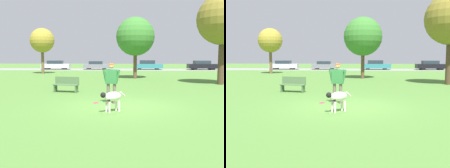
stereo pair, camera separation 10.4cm
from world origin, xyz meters
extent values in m
plane|color=#4C7A33|center=(0.00, 0.00, 0.00)|extent=(120.00, 120.00, 0.00)
cube|color=gray|center=(0.00, 28.90, 0.01)|extent=(120.00, 6.00, 0.01)
cylinder|color=#665B4C|center=(-0.20, 0.54, 0.41)|extent=(0.14, 0.14, 0.83)
cylinder|color=#665B4C|center=(-0.46, 0.57, 0.41)|extent=(0.14, 0.14, 0.83)
cube|color=#2D7038|center=(-0.33, 0.55, 1.12)|extent=(0.50, 0.27, 0.59)
cylinder|color=#2D7038|center=(-0.06, 0.53, 1.12)|extent=(0.22, 0.11, 0.59)
cylinder|color=#2D7038|center=(-0.59, 0.58, 1.12)|extent=(0.22, 0.11, 0.59)
sphere|color=tan|center=(-0.33, 0.55, 1.55)|extent=(0.23, 0.23, 0.21)
cylinder|color=#D15B19|center=(-0.33, 0.55, 1.63)|extent=(0.24, 0.24, 0.06)
ellipsoid|color=silver|center=(-0.17, -1.10, 0.54)|extent=(0.75, 0.71, 0.33)
ellipsoid|color=black|center=(-0.31, -1.23, 0.49)|extent=(0.29, 0.30, 0.18)
sphere|color=black|center=(-0.48, -1.37, 0.64)|extent=(0.27, 0.27, 0.19)
cylinder|color=silver|center=(-0.27, -1.31, 0.19)|extent=(0.10, 0.10, 0.38)
cylinder|color=silver|center=(-0.39, -1.17, 0.19)|extent=(0.10, 0.10, 0.38)
cylinder|color=silver|center=(0.06, -1.03, 0.19)|extent=(0.10, 0.10, 0.38)
cylinder|color=silver|center=(-0.06, -0.89, 0.19)|extent=(0.10, 0.10, 0.38)
cylinder|color=silver|center=(0.17, -0.81, 0.59)|extent=(0.21, 0.20, 0.21)
cylinder|color=#E52366|center=(-0.98, 0.60, 0.01)|extent=(0.22, 0.22, 0.02)
torus|color=#E52366|center=(-0.98, 0.60, 0.01)|extent=(0.22, 0.22, 0.02)
cylinder|color=#4C3826|center=(6.81, 8.49, 1.58)|extent=(0.44, 0.44, 3.16)
sphere|color=olive|center=(6.81, 8.49, 4.48)|extent=(3.52, 3.52, 3.52)
cylinder|color=brown|center=(0.96, 13.14, 1.21)|extent=(0.31, 0.31, 2.42)
sphere|color=#38752D|center=(0.96, 13.14, 3.69)|extent=(3.38, 3.38, 3.38)
cylinder|color=brown|center=(-9.34, 19.04, 1.36)|extent=(0.32, 0.32, 2.73)
sphere|color=olive|center=(-9.34, 19.04, 3.75)|extent=(2.73, 2.73, 2.73)
cube|color=#B7B7BC|center=(-10.51, 28.68, 0.54)|extent=(4.27, 1.92, 0.62)
cube|color=#232D38|center=(-10.64, 28.67, 1.09)|extent=(2.25, 1.58, 0.49)
cylinder|color=black|center=(-9.29, 29.47, 0.33)|extent=(0.67, 0.23, 0.66)
cylinder|color=black|center=(-9.22, 28.01, 0.33)|extent=(0.67, 0.23, 0.66)
cylinder|color=black|center=(-11.80, 29.35, 0.33)|extent=(0.67, 0.23, 0.66)
cylinder|color=black|center=(-11.73, 27.88, 0.33)|extent=(0.67, 0.23, 0.66)
cube|color=slate|center=(-4.41, 29.10, 0.51)|extent=(3.87, 1.69, 0.60)
cube|color=#232D38|center=(-4.53, 29.10, 1.03)|extent=(2.02, 1.45, 0.44)
cylinder|color=black|center=(-3.26, 29.82, 0.30)|extent=(0.59, 0.20, 0.59)
cylinder|color=black|center=(-3.25, 28.40, 0.30)|extent=(0.59, 0.20, 0.59)
cylinder|color=black|center=(-5.57, 29.81, 0.30)|extent=(0.59, 0.20, 0.59)
cylinder|color=black|center=(-5.56, 28.38, 0.30)|extent=(0.59, 0.20, 0.59)
cube|color=teal|center=(3.26, 28.97, 0.53)|extent=(4.23, 1.67, 0.65)
cube|color=#232D38|center=(3.13, 28.97, 1.12)|extent=(2.20, 1.43, 0.53)
cylinder|color=black|center=(4.53, 29.68, 0.30)|extent=(0.60, 0.20, 0.60)
cylinder|color=black|center=(4.53, 28.26, 0.30)|extent=(0.60, 0.20, 0.60)
cylinder|color=black|center=(1.99, 29.67, 0.30)|extent=(0.60, 0.20, 0.60)
cylinder|color=black|center=(1.99, 28.26, 0.30)|extent=(0.60, 0.20, 0.60)
cube|color=black|center=(11.19, 28.88, 0.54)|extent=(4.26, 1.83, 0.64)
cube|color=#232D38|center=(11.07, 28.87, 1.10)|extent=(2.22, 1.56, 0.49)
cylinder|color=black|center=(12.45, 29.66, 0.31)|extent=(0.63, 0.21, 0.62)
cylinder|color=black|center=(12.47, 28.12, 0.31)|extent=(0.63, 0.21, 0.62)
cylinder|color=black|center=(9.91, 29.63, 0.31)|extent=(0.63, 0.21, 0.62)
cylinder|color=black|center=(9.93, 28.09, 0.31)|extent=(0.63, 0.21, 0.62)
cube|color=#4C6B42|center=(-3.02, 3.78, 0.41)|extent=(1.45, 0.65, 0.05)
cube|color=#4C6B42|center=(-2.99, 3.96, 0.64)|extent=(1.39, 0.31, 0.40)
cube|color=#4C6B42|center=(-2.41, 3.66, 0.20)|extent=(0.13, 0.36, 0.39)
cube|color=#4C6B42|center=(-3.63, 3.89, 0.20)|extent=(0.13, 0.36, 0.39)
camera|label=1|loc=(0.38, -10.17, 1.94)|focal=42.00mm
camera|label=2|loc=(0.48, -10.16, 1.94)|focal=42.00mm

